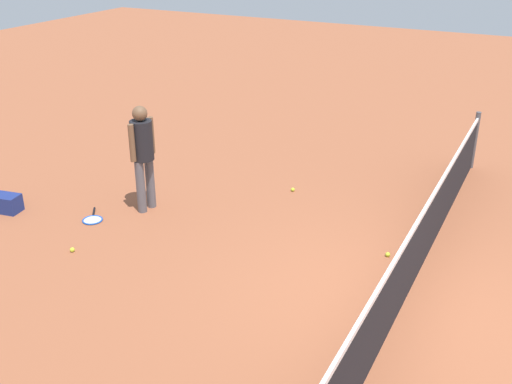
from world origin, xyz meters
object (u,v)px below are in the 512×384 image
object	(u,v)px
player_near_side	(143,150)
tennis_ball_midcourt	(72,250)
tennis_racket_near_player	(93,219)
tennis_ball_near_player	(388,254)
tennis_ball_by_net	(293,190)

from	to	relation	value
player_near_side	tennis_ball_midcourt	xyz separation A→B (m)	(1.60, -0.11, -0.98)
tennis_racket_near_player	tennis_ball_near_player	size ratio (longest dim) A/B	8.65
tennis_ball_by_net	tennis_ball_midcourt	bearing A→B (deg)	-30.17
tennis_racket_near_player	tennis_ball_by_net	xyz separation A→B (m)	(-2.39, 2.32, 0.02)
player_near_side	tennis_ball_by_net	size ratio (longest dim) A/B	25.76
tennis_racket_near_player	tennis_ball_near_player	bearing A→B (deg)	102.54
player_near_side	tennis_ball_midcourt	size ratio (longest dim) A/B	25.76
tennis_ball_near_player	tennis_ball_by_net	xyz separation A→B (m)	(-1.42, -2.05, 0.00)
tennis_ball_midcourt	tennis_racket_near_player	bearing A→B (deg)	-155.41
tennis_ball_near_player	tennis_ball_midcourt	size ratio (longest dim) A/B	1.00
player_near_side	tennis_ball_near_player	xyz separation A→B (m)	(-0.27, 3.85, -0.98)
tennis_racket_near_player	tennis_ball_by_net	bearing A→B (deg)	135.85
player_near_side	tennis_racket_near_player	xyz separation A→B (m)	(0.70, -0.52, -1.00)
tennis_ball_by_net	tennis_ball_midcourt	size ratio (longest dim) A/B	1.00
tennis_ball_by_net	tennis_ball_near_player	bearing A→B (deg)	55.36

